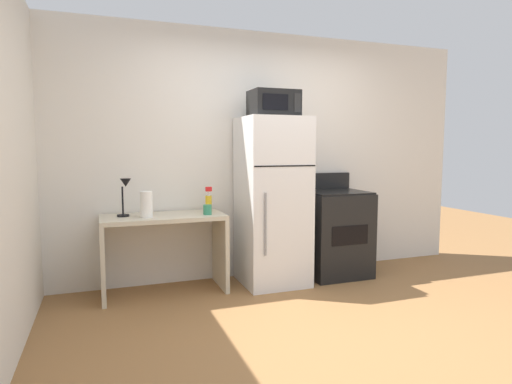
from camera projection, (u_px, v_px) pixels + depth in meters
ground_plane at (335, 334)px, 3.21m from camera, size 12.00×12.00×0.00m
wall_back_white at (257, 156)px, 4.67m from camera, size 5.00×0.10×2.60m
desk at (164, 239)px, 4.08m from camera, size 1.15×0.53×0.75m
desk_lamp at (125, 191)px, 3.95m from camera, size 0.14×0.12×0.35m
spray_bottle at (209, 202)px, 4.27m from camera, size 0.06×0.06×0.25m
paper_towel_roll at (146, 204)px, 3.91m from camera, size 0.11×0.11×0.24m
coffee_mug at (207, 210)px, 4.09m from camera, size 0.08×0.08×0.09m
refrigerator at (272, 201)px, 4.36m from camera, size 0.63×0.67×1.69m
microwave at (274, 104)px, 4.24m from camera, size 0.46×0.35×0.26m
oven_range at (335, 233)px, 4.67m from camera, size 0.66×0.61×1.10m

